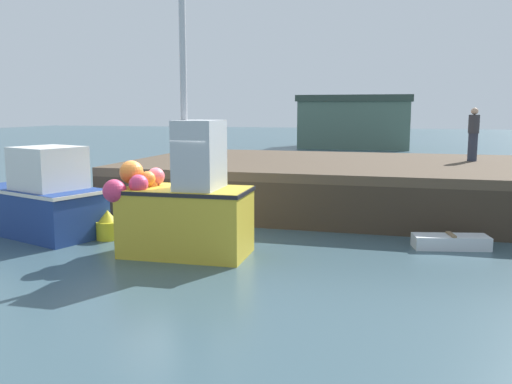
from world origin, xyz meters
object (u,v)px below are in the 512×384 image
Objects in this scene: fishing_boat_near_left at (42,200)px; rowboat at (451,242)px; fishing_boat_near_right at (185,205)px; dockworker at (473,134)px; mooring_buoy_foreground at (108,226)px.

fishing_boat_near_left is 2.14× the size of rowboat.
fishing_boat_near_right reaches higher than dockworker.
mooring_buoy_foreground reaches higher than rowboat.
fishing_boat_near_left is 1.90m from mooring_buoy_foreground.
rowboat is (5.56, 2.08, -0.95)m from fishing_boat_near_right.
mooring_buoy_foreground is (-8.90, -7.09, -2.00)m from dockworker.
rowboat is 1.03× the size of dockworker.
mooring_buoy_foreground is (-7.93, -1.25, 0.17)m from rowboat.
dockworker is at bearing 33.40° from fishing_boat_near_left.
rowboat is at bearing 8.99° from mooring_buoy_foreground.
dockworker reaches higher than rowboat.
rowboat is (9.75, 1.23, -0.72)m from fishing_boat_near_left.
rowboat is at bearing 20.55° from fishing_boat_near_right.
fishing_boat_near_right is at bearing -11.51° from fishing_boat_near_left.
dockworker is 11.56m from mooring_buoy_foreground.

